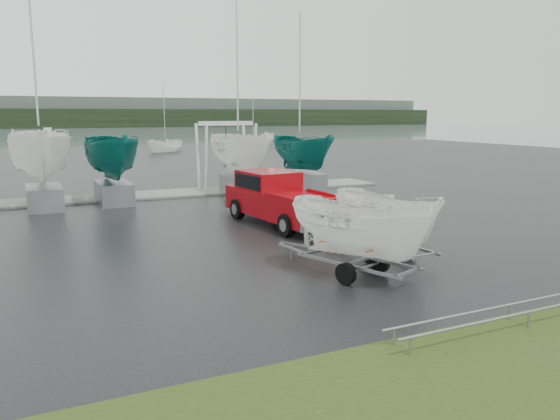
# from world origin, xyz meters

# --- Properties ---
(ground_plane) EXTENTS (120.00, 120.00, 0.00)m
(ground_plane) POSITION_xyz_m (0.00, 0.00, 0.00)
(ground_plane) COLOR black
(ground_plane) RESTS_ON ground
(lake) EXTENTS (300.00, 300.00, 0.00)m
(lake) POSITION_xyz_m (0.00, 100.00, -0.01)
(lake) COLOR slate
(lake) RESTS_ON ground
(grass_verge) EXTENTS (40.00, 40.00, 0.00)m
(grass_verge) POSITION_xyz_m (0.00, -11.00, 0.00)
(grass_verge) COLOR #233012
(grass_verge) RESTS_ON ground
(dock) EXTENTS (30.00, 3.00, 0.12)m
(dock) POSITION_xyz_m (0.00, 13.00, 0.05)
(dock) COLOR gray
(dock) RESTS_ON ground
(treeline) EXTENTS (300.00, 8.00, 6.00)m
(treeline) POSITION_xyz_m (0.00, 170.00, 3.00)
(treeline) COLOR black
(treeline) RESTS_ON ground
(far_hill) EXTENTS (300.00, 6.00, 10.00)m
(far_hill) POSITION_xyz_m (0.00, 178.00, 5.00)
(far_hill) COLOR #4C5651
(far_hill) RESTS_ON ground
(pickup_truck) EXTENTS (2.85, 6.61, 2.14)m
(pickup_truck) POSITION_xyz_m (3.95, 2.96, 1.11)
(pickup_truck) COLOR maroon
(pickup_truck) RESTS_ON ground
(trailer_hitched) EXTENTS (1.87, 3.70, 5.02)m
(trailer_hitched) POSITION_xyz_m (4.61, -3.75, 2.72)
(trailer_hitched) COLOR gray
(trailer_hitched) RESTS_ON ground
(trailer_parked) EXTENTS (2.33, 3.79, 5.18)m
(trailer_parked) POSITION_xyz_m (2.72, -5.03, 2.80)
(trailer_parked) COLOR gray
(trailer_parked) RESTS_ON ground
(boat_hoist) EXTENTS (3.30, 2.18, 4.12)m
(boat_hoist) POSITION_xyz_m (5.31, 13.00, 2.67)
(boat_hoist) COLOR silver
(boat_hoist) RESTS_ON ground
(keelboat_0) EXTENTS (2.82, 3.20, 11.00)m
(keelboat_0) POSITION_xyz_m (-4.79, 11.00, 4.48)
(keelboat_0) COLOR gray
(keelboat_0) RESTS_ON ground
(keelboat_1) EXTENTS (2.43, 3.20, 7.56)m
(keelboat_1) POSITION_xyz_m (-1.50, 11.20, 3.86)
(keelboat_1) COLOR gray
(keelboat_1) RESTS_ON ground
(keelboat_2) EXTENTS (2.46, 3.20, 10.63)m
(keelboat_2) POSITION_xyz_m (5.50, 11.00, 3.91)
(keelboat_2) COLOR gray
(keelboat_2) RESTS_ON ground
(keelboat_3) EXTENTS (2.26, 3.20, 10.42)m
(keelboat_3) POSITION_xyz_m (9.57, 11.30, 3.57)
(keelboat_3) COLOR gray
(keelboat_3) RESTS_ON ground
(mast_rack_2) EXTENTS (7.00, 0.56, 0.06)m
(mast_rack_2) POSITION_xyz_m (4.00, -9.50, 0.35)
(mast_rack_2) COLOR gray
(mast_rack_2) RESTS_ON ground
(moored_boat_2) EXTENTS (3.40, 3.39, 11.16)m
(moored_boat_2) POSITION_xyz_m (10.21, 48.20, 0.01)
(moored_boat_2) COLOR white
(moored_boat_2) RESTS_ON ground
(moored_boat_3) EXTENTS (3.56, 3.55, 11.32)m
(moored_boat_3) POSITION_xyz_m (26.57, 59.87, 0.00)
(moored_boat_3) COLOR white
(moored_boat_3) RESTS_ON ground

